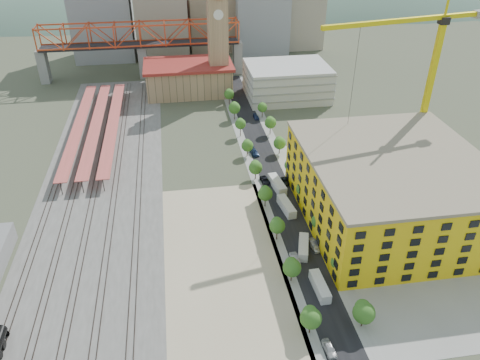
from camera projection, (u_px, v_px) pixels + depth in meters
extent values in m
plane|color=#474C38|center=(224.00, 190.00, 139.00)|extent=(400.00, 400.00, 0.00)
cube|color=#605E59|center=(105.00, 170.00, 149.00)|extent=(36.00, 165.00, 0.06)
cube|color=tan|center=(223.00, 262.00, 111.97)|extent=(28.00, 67.00, 0.06)
cube|color=black|center=(266.00, 162.00, 153.69)|extent=(12.00, 170.00, 0.06)
cube|color=gray|center=(250.00, 163.00, 152.97)|extent=(3.00, 170.00, 0.04)
cube|color=gray|center=(283.00, 161.00, 154.41)|extent=(3.00, 170.00, 0.04)
cube|color=gray|center=(396.00, 216.00, 128.04)|extent=(50.00, 90.00, 0.06)
cube|color=#382B23|center=(57.00, 174.00, 147.01)|extent=(0.12, 160.00, 0.18)
cube|color=#382B23|center=(62.00, 173.00, 147.20)|extent=(0.12, 160.00, 0.18)
cube|color=#382B23|center=(77.00, 172.00, 147.80)|extent=(0.12, 160.00, 0.18)
cube|color=#382B23|center=(81.00, 172.00, 147.98)|extent=(0.12, 160.00, 0.18)
cube|color=#382B23|center=(96.00, 171.00, 148.58)|extent=(0.12, 160.00, 0.18)
cube|color=#382B23|center=(101.00, 170.00, 148.77)|extent=(0.12, 160.00, 0.18)
cube|color=#382B23|center=(115.00, 169.00, 149.36)|extent=(0.12, 160.00, 0.18)
cube|color=#382B23|center=(120.00, 169.00, 149.55)|extent=(0.12, 160.00, 0.18)
cube|color=#382B23|center=(138.00, 168.00, 150.28)|extent=(0.12, 160.00, 0.18)
cube|color=#382B23|center=(142.00, 167.00, 150.47)|extent=(0.12, 160.00, 0.18)
cube|color=#DC5754|center=(79.00, 125.00, 168.60)|extent=(4.00, 80.00, 0.25)
cylinder|color=black|center=(80.00, 130.00, 169.65)|extent=(0.24, 0.24, 4.00)
cube|color=#DC5754|center=(96.00, 124.00, 169.38)|extent=(4.00, 80.00, 0.25)
cylinder|color=black|center=(97.00, 129.00, 170.43)|extent=(0.24, 0.24, 4.00)
cube|color=#DC5754|center=(113.00, 123.00, 170.17)|extent=(4.00, 80.00, 0.25)
cylinder|color=black|center=(114.00, 128.00, 171.22)|extent=(0.24, 0.24, 4.00)
cube|color=tan|center=(189.00, 79.00, 204.15)|extent=(36.00, 22.00, 12.00)
cube|color=maroon|center=(188.00, 65.00, 200.74)|extent=(38.00, 24.00, 1.20)
cube|color=tan|center=(218.00, 47.00, 196.81)|extent=(8.00, 8.00, 40.00)
cylinder|color=white|center=(218.00, 15.00, 186.01)|extent=(4.00, 0.30, 4.00)
cube|color=silver|center=(287.00, 81.00, 198.89)|extent=(34.00, 26.00, 14.00)
cube|color=gray|center=(44.00, 66.00, 214.21)|extent=(4.00, 6.00, 15.00)
cube|color=gray|center=(237.00, 57.00, 225.97)|extent=(4.00, 6.00, 15.00)
cube|color=gray|center=(143.00, 62.00, 220.09)|extent=(4.00, 6.00, 15.00)
cube|color=black|center=(141.00, 45.00, 215.89)|extent=(90.00, 9.00, 1.00)
cube|color=yellow|center=(391.00, 189.00, 122.94)|extent=(44.00, 50.00, 18.00)
cube|color=gray|center=(397.00, 158.00, 118.01)|extent=(44.60, 50.60, 0.80)
cube|color=#9EA0A3|center=(103.00, 21.00, 240.87)|extent=(30.00, 25.00, 38.00)
cube|color=#B2A58C|center=(160.00, 7.00, 236.91)|extent=(26.00, 22.00, 52.00)
cube|color=gray|center=(211.00, 20.00, 258.83)|extent=(24.00, 24.00, 30.00)
cube|color=#B2A58C|center=(302.00, 6.00, 257.48)|extent=(22.00, 20.00, 44.00)
cube|color=brown|center=(185.00, 21.00, 266.46)|extent=(20.00, 20.00, 26.00)
ellipsoid|color=#4C6B59|center=(89.00, 98.00, 382.90)|extent=(396.00, 216.00, 180.00)
ellipsoid|color=#4C6B59|center=(234.00, 116.00, 411.18)|extent=(484.00, 264.00, 220.00)
ellipsoid|color=#4C6B59|center=(367.00, 84.00, 415.30)|extent=(418.00, 228.00, 190.00)
cone|color=black|center=(4.00, 331.00, 93.50)|extent=(2.46, 1.51, 2.46)
cube|color=yellow|center=(426.00, 100.00, 140.21)|extent=(1.59, 1.59, 44.70)
cube|color=black|center=(444.00, 20.00, 127.95)|extent=(2.48, 2.48, 1.99)
cube|color=yellow|center=(386.00, 22.00, 122.02)|extent=(37.29, 8.27, 1.19)
cube|color=yellow|center=(462.00, 15.00, 129.14)|extent=(11.93, 3.41, 1.19)
cube|color=gray|center=(479.00, 14.00, 130.95)|extent=(3.39, 3.00, 1.99)
cube|color=yellow|center=(448.00, 1.00, 125.34)|extent=(0.50, 0.50, 7.95)
cube|color=silver|center=(320.00, 286.00, 103.49)|extent=(2.63, 8.94, 2.43)
cube|color=silver|center=(303.00, 247.00, 114.96)|extent=(4.72, 9.05, 2.40)
cube|color=silver|center=(286.00, 206.00, 129.73)|extent=(3.62, 9.44, 2.52)
cube|color=silver|center=(277.00, 184.00, 139.43)|extent=(3.85, 9.89, 2.64)
imported|color=#BEBEBE|center=(329.00, 349.00, 89.89)|extent=(2.17, 4.67, 1.55)
imported|color=#96959A|center=(295.00, 259.00, 111.81)|extent=(1.85, 4.75, 1.54)
imported|color=black|center=(265.00, 181.00, 142.46)|extent=(2.80, 5.19, 1.38)
imported|color=navy|center=(254.00, 152.00, 157.74)|extent=(3.02, 5.77, 1.60)
imported|color=silver|center=(315.00, 248.00, 115.62)|extent=(2.02, 3.98, 1.30)
imported|color=gray|center=(313.00, 244.00, 116.78)|extent=(2.09, 4.51, 1.43)
imported|color=black|center=(285.00, 181.00, 142.15)|extent=(2.48, 4.81, 1.30)
imported|color=navy|center=(256.00, 117.00, 182.79)|extent=(2.08, 4.64, 1.32)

